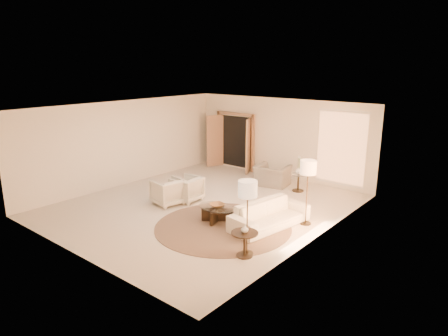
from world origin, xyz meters
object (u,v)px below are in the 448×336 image
Objects in this scene: accent_chair at (272,172)px; coffee_table at (217,212)px; floor_lamp_far at (248,192)px; end_table at (245,240)px; floor_lamp_near at (308,170)px; armchair_right at (168,190)px; side_table at (298,181)px; side_vase at (299,171)px; armchair_left at (186,188)px; bowl at (217,205)px; sofa at (270,215)px; end_vase at (245,229)px.

accent_chair is 3.63m from coffee_table.
floor_lamp_far is (2.29, -4.56, 0.93)m from accent_chair.
floor_lamp_near is (0.15, 2.40, 1.04)m from end_table.
coffee_table is 0.81× the size of floor_lamp_near.
armchair_right is 4.17m from side_table.
side_vase is (0.00, 0.00, 0.33)m from side_table.
armchair_left reaches higher than bowl.
side_table is 4.86m from floor_lamp_far.
armchair_left is at bearing 59.59° from accent_chair.
coffee_table is (1.75, -0.66, -0.15)m from armchair_left.
accent_chair is 1.00m from side_vase.
sofa is 1.94m from floor_lamp_far.
coffee_table is 2.06m from end_vase.
accent_chair is 0.64× the size of floor_lamp_near.
side_table is (-1.34, 4.67, -0.03)m from end_table.
accent_chair is (1.13, 2.91, 0.06)m from armchair_left.
floor_lamp_near reaches higher than end_vase.
end_table is 2.02m from bowl.
end_table reaches higher than coffee_table.
accent_chair reaches higher than coffee_table.
sofa is 3.22m from armchair_right.
end_vase is at bearing 59.40° from armchair_left.
side_vase reaches higher than end_table.
accent_chair reaches higher than side_vase.
accent_chair is 1.85× the size of end_table.
coffee_table is 3.61× the size of bowl.
end_table is 1.01× the size of side_table.
floor_lamp_near is 2.46m from bowl.
floor_lamp_near reaches higher than floor_lamp_far.
end_vase is at bearing -74.03° from side_vase.
side_vase is (-1.49, 2.28, -0.74)m from floor_lamp_near.
armchair_right is at bearing 177.12° from coffee_table.
accent_chair is 0.65× the size of floor_lamp_far.
floor_lamp_near reaches higher than end_table.
accent_chair reaches higher than side_table.
armchair_left is 0.49× the size of floor_lamp_far.
side_vase is at bearing 26.30° from sofa.
bowl is at bearing 90.65° from accent_chair.
side_table reaches higher than coffee_table.
bowl is 1.68× the size of side_vase.
bowl is at bearing -95.72° from side_table.
armchair_left is 3.93m from floor_lamp_far.
armchair_right is 0.50× the size of floor_lamp_near.
bowl is at bearing 65.89° from armchair_left.
floor_lamp_far reaches higher than sofa.
armchair_right is 3.72m from accent_chair.
floor_lamp_near is 2.29m from floor_lamp_far.
sofa is 1.30× the size of floor_lamp_near.
coffee_table is 8.14× the size of end_vase.
armchair_left is at bearing 172.15° from armchair_right.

